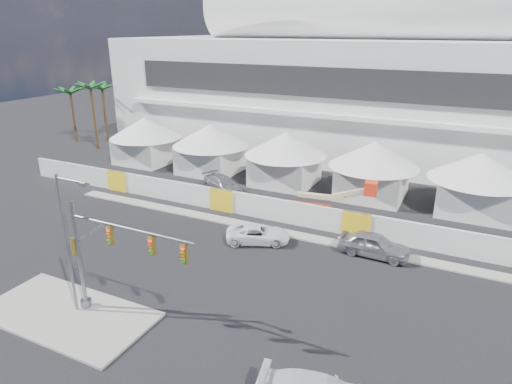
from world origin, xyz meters
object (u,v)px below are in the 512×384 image
at_px(lot_car_c, 223,184).
at_px(traffic_mast, 104,257).
at_px(boom_lift, 315,209).
at_px(streetlight_median, 68,236).
at_px(pickup_curb, 258,234).
at_px(sedan_silver, 374,245).

distance_m(lot_car_c, traffic_mast, 21.70).
bearing_deg(boom_lift, streetlight_median, -119.19).
distance_m(pickup_curb, boom_lift, 6.35).
bearing_deg(traffic_mast, lot_car_c, 103.05).
relative_size(sedan_silver, boom_lift, 0.64).
relative_size(traffic_mast, streetlight_median, 1.00).
xyz_separation_m(traffic_mast, boom_lift, (5.71, 18.02, -2.73)).
xyz_separation_m(sedan_silver, pickup_curb, (-8.33, -1.74, -0.18)).
bearing_deg(traffic_mast, boom_lift, 72.40).
bearing_deg(boom_lift, sedan_silver, -41.83).
bearing_deg(sedan_silver, streetlight_median, 138.28).
xyz_separation_m(lot_car_c, traffic_mast, (4.85, -20.93, 3.03)).
xyz_separation_m(streetlight_median, boom_lift, (7.59, 18.52, -3.78)).
distance_m(sedan_silver, streetlight_median, 20.13).
xyz_separation_m(sedan_silver, boom_lift, (-5.91, 4.13, 0.19)).
xyz_separation_m(sedan_silver, streetlight_median, (-13.50, -14.39, 3.97)).
relative_size(lot_car_c, traffic_mast, 0.63).
height_order(sedan_silver, pickup_curb, sedan_silver).
distance_m(pickup_curb, traffic_mast, 12.97).
height_order(pickup_curb, traffic_mast, traffic_mast).
xyz_separation_m(lot_car_c, streetlight_median, (2.98, -21.43, 4.08)).
bearing_deg(sedan_silver, pickup_curb, 103.22).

